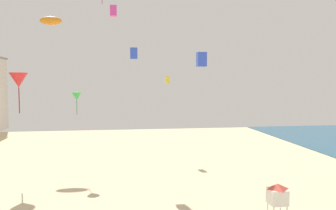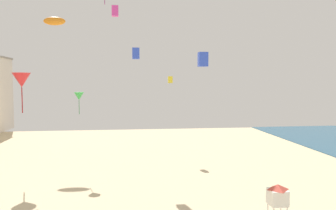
{
  "view_description": "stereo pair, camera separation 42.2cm",
  "coord_description": "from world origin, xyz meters",
  "px_view_note": "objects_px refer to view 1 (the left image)",
  "views": [
    {
      "loc": [
        -0.02,
        -5.09,
        9.11
      ],
      "look_at": [
        3.21,
        17.77,
        7.56
      ],
      "focal_mm": 36.01,
      "sensor_mm": 36.0,
      "label": 1
    },
    {
      "loc": [
        0.4,
        -5.15,
        9.11
      ],
      "look_at": [
        3.21,
        17.77,
        7.56
      ],
      "focal_mm": 36.01,
      "sensor_mm": 36.0,
      "label": 2
    }
  ],
  "objects_px": {
    "kite_green_delta": "(77,96)",
    "lifeguard_stand": "(277,194)",
    "kite_blue_box": "(201,59)",
    "kite_blue_box_2": "(134,53)",
    "kite_orange_parafoil": "(51,21)",
    "kite_yellow_box": "(167,80)",
    "kite_red_delta": "(19,80)",
    "kite_magenta_box": "(113,11)"
  },
  "relations": [
    {
      "from": "kite_blue_box_2",
      "to": "kite_red_delta",
      "type": "bearing_deg",
      "value": -178.97
    },
    {
      "from": "lifeguard_stand",
      "to": "kite_orange_parafoil",
      "type": "distance_m",
      "value": 33.6
    },
    {
      "from": "lifeguard_stand",
      "to": "kite_red_delta",
      "type": "bearing_deg",
      "value": 138.61
    },
    {
      "from": "kite_orange_parafoil",
      "to": "kite_blue_box_2",
      "type": "xyz_separation_m",
      "value": [
        9.83,
        -9.66,
        -4.73
      ]
    },
    {
      "from": "kite_blue_box",
      "to": "kite_red_delta",
      "type": "bearing_deg",
      "value": 162.98
    },
    {
      "from": "kite_green_delta",
      "to": "kite_red_delta",
      "type": "bearing_deg",
      "value": -176.12
    },
    {
      "from": "kite_yellow_box",
      "to": "kite_blue_box_2",
      "type": "relative_size",
      "value": 0.75
    },
    {
      "from": "kite_blue_box",
      "to": "kite_blue_box_2",
      "type": "bearing_deg",
      "value": 136.94
    },
    {
      "from": "kite_red_delta",
      "to": "lifeguard_stand",
      "type": "bearing_deg",
      "value": -35.09
    },
    {
      "from": "kite_blue_box",
      "to": "kite_green_delta",
      "type": "bearing_deg",
      "value": 154.28
    },
    {
      "from": "kite_green_delta",
      "to": "kite_yellow_box",
      "type": "relative_size",
      "value": 2.65
    },
    {
      "from": "lifeguard_stand",
      "to": "kite_orange_parafoil",
      "type": "height_order",
      "value": "kite_orange_parafoil"
    },
    {
      "from": "kite_green_delta",
      "to": "kite_blue_box",
      "type": "bearing_deg",
      "value": -25.72
    },
    {
      "from": "lifeguard_stand",
      "to": "kite_magenta_box",
      "type": "distance_m",
      "value": 20.24
    },
    {
      "from": "kite_blue_box",
      "to": "kite_blue_box_2",
      "type": "distance_m",
      "value": 7.85
    },
    {
      "from": "kite_magenta_box",
      "to": "kite_green_delta",
      "type": "bearing_deg",
      "value": 135.7
    },
    {
      "from": "kite_green_delta",
      "to": "kite_red_delta",
      "type": "distance_m",
      "value": 5.6
    },
    {
      "from": "lifeguard_stand",
      "to": "kite_magenta_box",
      "type": "relative_size",
      "value": 2.78
    },
    {
      "from": "kite_green_delta",
      "to": "lifeguard_stand",
      "type": "bearing_deg",
      "value": -44.68
    },
    {
      "from": "kite_orange_parafoil",
      "to": "kite_blue_box",
      "type": "bearing_deg",
      "value": -43.97
    },
    {
      "from": "kite_magenta_box",
      "to": "kite_blue_box",
      "type": "distance_m",
      "value": 8.95
    },
    {
      "from": "lifeguard_stand",
      "to": "kite_blue_box_2",
      "type": "height_order",
      "value": "kite_blue_box_2"
    },
    {
      "from": "kite_blue_box_2",
      "to": "kite_blue_box",
      "type": "bearing_deg",
      "value": -43.06
    },
    {
      "from": "kite_orange_parafoil",
      "to": "kite_green_delta",
      "type": "bearing_deg",
      "value": -66.48
    },
    {
      "from": "kite_blue_box_2",
      "to": "kite_orange_parafoil",
      "type": "bearing_deg",
      "value": 135.51
    },
    {
      "from": "kite_yellow_box",
      "to": "kite_red_delta",
      "type": "xyz_separation_m",
      "value": [
        -15.54,
        -7.75,
        -0.12
      ]
    },
    {
      "from": "kite_magenta_box",
      "to": "kite_yellow_box",
      "type": "height_order",
      "value": "kite_magenta_box"
    },
    {
      "from": "kite_blue_box",
      "to": "kite_blue_box_2",
      "type": "xyz_separation_m",
      "value": [
        -5.7,
        5.33,
        0.91
      ]
    },
    {
      "from": "kite_blue_box",
      "to": "kite_blue_box_2",
      "type": "relative_size",
      "value": 1.12
    },
    {
      "from": "kite_red_delta",
      "to": "kite_blue_box_2",
      "type": "relative_size",
      "value": 3.5
    },
    {
      "from": "lifeguard_stand",
      "to": "kite_blue_box",
      "type": "distance_m",
      "value": 13.1
    },
    {
      "from": "kite_magenta_box",
      "to": "kite_orange_parafoil",
      "type": "bearing_deg",
      "value": 120.98
    },
    {
      "from": "lifeguard_stand",
      "to": "kite_blue_box_2",
      "type": "relative_size",
      "value": 2.28
    },
    {
      "from": "lifeguard_stand",
      "to": "kite_magenta_box",
      "type": "xyz_separation_m",
      "value": [
        -10.61,
        10.55,
        13.63
      ]
    },
    {
      "from": "kite_magenta_box",
      "to": "kite_yellow_box",
      "type": "relative_size",
      "value": 1.09
    },
    {
      "from": "kite_green_delta",
      "to": "kite_yellow_box",
      "type": "distance_m",
      "value": 12.7
    },
    {
      "from": "kite_orange_parafoil",
      "to": "kite_magenta_box",
      "type": "xyz_separation_m",
      "value": [
        7.92,
        -13.19,
        -1.29
      ]
    },
    {
      "from": "kite_green_delta",
      "to": "kite_orange_parafoil",
      "type": "bearing_deg",
      "value": 113.52
    },
    {
      "from": "kite_red_delta",
      "to": "kite_blue_box",
      "type": "height_order",
      "value": "kite_blue_box"
    },
    {
      "from": "kite_orange_parafoil",
      "to": "kite_blue_box_2",
      "type": "distance_m",
      "value": 14.57
    },
    {
      "from": "kite_orange_parafoil",
      "to": "kite_green_delta",
      "type": "distance_m",
      "value": 13.74
    },
    {
      "from": "kite_green_delta",
      "to": "kite_magenta_box",
      "type": "bearing_deg",
      "value": -44.3
    }
  ]
}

